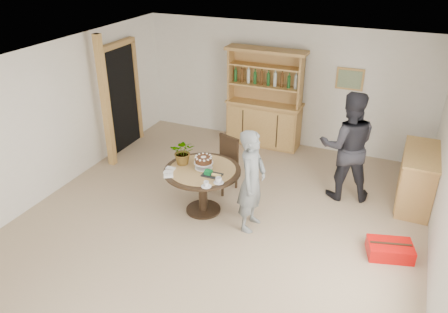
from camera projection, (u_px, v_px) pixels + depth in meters
ground at (213, 230)px, 6.61m from camera, size 7.00×7.00×0.00m
room_shell at (212, 124)px, 5.83m from camera, size 6.04×7.04×2.52m
doorway at (121, 96)px, 8.79m from camera, size 0.13×1.10×2.18m
pine_post at (105, 103)px, 7.98m from camera, size 0.12×0.12×2.50m
hutch at (264, 113)px, 9.06m from camera, size 1.62×0.54×2.04m
sideboard at (417, 178)px, 7.07m from camera, size 0.54×1.26×0.94m
dining_table at (203, 178)px, 6.82m from camera, size 1.20×1.20×0.76m
dining_chair at (225, 160)px, 7.52m from camera, size 0.53×0.53×0.95m
birthday_cake at (204, 161)px, 6.74m from camera, size 0.30×0.30×0.20m
flower_vase at (183, 152)px, 6.82m from camera, size 0.47×0.44×0.42m
gift_tray at (212, 174)px, 6.56m from camera, size 0.30×0.20×0.08m
coffee_cup_a at (219, 180)px, 6.36m from camera, size 0.15×0.15×0.09m
coffee_cup_b at (206, 184)px, 6.27m from camera, size 0.15×0.15×0.08m
napkins at (169, 172)px, 6.63m from camera, size 0.24×0.33×0.03m
teen_boy at (252, 181)px, 6.35m from camera, size 0.40×0.59×1.59m
adult_person at (347, 146)px, 7.09m from camera, size 1.06×0.93×1.86m
red_suitcase at (390, 250)px, 6.05m from camera, size 0.68×0.54×0.21m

